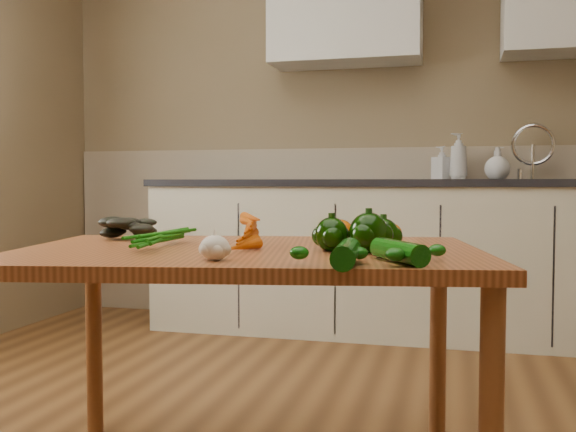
# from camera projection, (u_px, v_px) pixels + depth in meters

# --- Properties ---
(room) EXTENTS (4.04, 5.04, 2.64)m
(room) POSITION_uv_depth(u_px,v_px,m) (254.00, 52.00, 1.80)
(room) COLOR brown
(room) RESTS_ON ground
(counter_run) EXTENTS (2.84, 0.64, 1.14)m
(counter_run) POSITION_uv_depth(u_px,v_px,m) (394.00, 255.00, 3.73)
(counter_run) COLOR beige
(counter_run) RESTS_ON ground
(table) EXTENTS (1.43, 1.06, 0.70)m
(table) POSITION_uv_depth(u_px,v_px,m) (249.00, 275.00, 1.82)
(table) COLOR #AD5D32
(table) RESTS_ON ground
(soap_bottle_a) EXTENTS (0.15, 0.15, 0.27)m
(soap_bottle_a) POSITION_uv_depth(u_px,v_px,m) (458.00, 156.00, 3.74)
(soap_bottle_a) COLOR silver
(soap_bottle_a) RESTS_ON counter_run
(soap_bottle_b) EXTENTS (0.13, 0.13, 0.20)m
(soap_bottle_b) POSITION_uv_depth(u_px,v_px,m) (442.00, 163.00, 3.80)
(soap_bottle_b) COLOR silver
(soap_bottle_b) RESTS_ON counter_run
(soap_bottle_c) EXTENTS (0.15, 0.15, 0.18)m
(soap_bottle_c) POSITION_uv_depth(u_px,v_px,m) (497.00, 163.00, 3.63)
(soap_bottle_c) COLOR silver
(soap_bottle_c) RESTS_ON counter_run
(carrot_bunch) EXTENTS (0.27, 0.23, 0.06)m
(carrot_bunch) POSITION_uv_depth(u_px,v_px,m) (219.00, 236.00, 1.85)
(carrot_bunch) COLOR #CD5204
(carrot_bunch) RESTS_ON table
(leafy_greens) EXTENTS (0.19, 0.17, 0.09)m
(leafy_greens) POSITION_uv_depth(u_px,v_px,m) (130.00, 225.00, 2.11)
(leafy_greens) COLOR black
(leafy_greens) RESTS_ON table
(garlic_bulb) EXTENTS (0.07, 0.07, 0.06)m
(garlic_bulb) POSITION_uv_depth(u_px,v_px,m) (215.00, 248.00, 1.53)
(garlic_bulb) COLOR white
(garlic_bulb) RESTS_ON table
(pepper_a) EXTENTS (0.09, 0.09, 0.09)m
(pepper_a) POSITION_uv_depth(u_px,v_px,m) (331.00, 235.00, 1.74)
(pepper_a) COLOR black
(pepper_a) RESTS_ON table
(pepper_b) EXTENTS (0.09, 0.09, 0.09)m
(pepper_b) POSITION_uv_depth(u_px,v_px,m) (383.00, 234.00, 1.78)
(pepper_b) COLOR black
(pepper_b) RESTS_ON table
(pepper_c) EXTENTS (0.11, 0.11, 0.11)m
(pepper_c) POSITION_uv_depth(u_px,v_px,m) (369.00, 233.00, 1.70)
(pepper_c) COLOR black
(pepper_c) RESTS_ON table
(tomato_a) EXTENTS (0.07, 0.07, 0.06)m
(tomato_a) POSITION_uv_depth(u_px,v_px,m) (334.00, 233.00, 1.95)
(tomato_a) COLOR #860208
(tomato_a) RESTS_ON table
(tomato_b) EXTENTS (0.08, 0.08, 0.07)m
(tomato_b) POSITION_uv_depth(u_px,v_px,m) (340.00, 232.00, 1.95)
(tomato_b) COLOR #D45805
(tomato_b) RESTS_ON table
(tomato_c) EXTENTS (0.07, 0.07, 0.06)m
(tomato_c) POSITION_uv_depth(u_px,v_px,m) (391.00, 234.00, 1.95)
(tomato_c) COLOR #D45805
(tomato_c) RESTS_ON table
(zucchini_a) EXTENTS (0.15, 0.20, 0.05)m
(zucchini_a) POSITION_uv_depth(u_px,v_px,m) (399.00, 252.00, 1.49)
(zucchini_a) COLOR #084707
(zucchini_a) RESTS_ON table
(zucchini_b) EXTENTS (0.07, 0.22, 0.06)m
(zucchini_b) POSITION_uv_depth(u_px,v_px,m) (347.00, 254.00, 1.43)
(zucchini_b) COLOR #084707
(zucchini_b) RESTS_ON table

